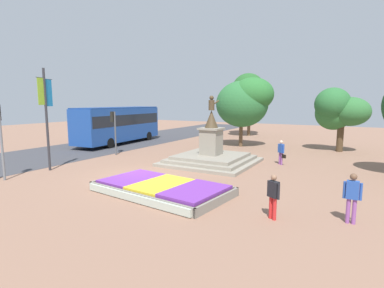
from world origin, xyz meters
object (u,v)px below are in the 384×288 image
(pedestrian_near_planter, at_px, (352,195))
(pedestrian_crossing_plaza, at_px, (273,194))
(flower_planter, at_px, (161,188))
(statue_monument, at_px, (211,154))
(city_bus, at_px, (119,123))
(traffic_light_mid_block, at_px, (114,125))
(pedestrian_with_handbag, at_px, (281,151))
(banner_pole, at_px, (46,115))

(pedestrian_near_planter, bearing_deg, pedestrian_crossing_plaza, -159.04)
(pedestrian_near_planter, height_order, pedestrian_crossing_plaza, pedestrian_near_planter)
(pedestrian_near_planter, bearing_deg, flower_planter, -177.41)
(pedestrian_crossing_plaza, bearing_deg, statue_monument, 128.58)
(statue_monument, distance_m, city_bus, 12.79)
(flower_planter, bearing_deg, pedestrian_crossing_plaza, -6.37)
(traffic_light_mid_block, distance_m, pedestrian_with_handbag, 12.34)
(pedestrian_with_handbag, relative_size, pedestrian_near_planter, 0.92)
(city_bus, bearing_deg, pedestrian_crossing_plaza, -33.18)
(traffic_light_mid_block, xyz_separation_m, pedestrian_crossing_plaza, (13.87, -6.83, -1.42))
(city_bus, height_order, pedestrian_with_handbag, city_bus)
(city_bus, relative_size, pedestrian_crossing_plaza, 6.50)
(flower_planter, distance_m, statue_monument, 7.01)
(city_bus, xyz_separation_m, pedestrian_with_handbag, (16.09, -2.37, -1.14))
(statue_monument, relative_size, traffic_light_mid_block, 1.66)
(statue_monument, xyz_separation_m, pedestrian_with_handbag, (4.11, 1.87, 0.28))
(statue_monument, distance_m, banner_pole, 10.27)
(city_bus, height_order, pedestrian_crossing_plaza, city_bus)
(flower_planter, relative_size, banner_pole, 1.07)
(pedestrian_near_planter, bearing_deg, statue_monument, 141.68)
(banner_pole, bearing_deg, city_bus, 112.80)
(traffic_light_mid_block, relative_size, pedestrian_near_planter, 1.93)
(statue_monument, relative_size, pedestrian_crossing_plaza, 3.46)
(pedestrian_with_handbag, distance_m, pedestrian_near_planter, 9.48)
(flower_planter, relative_size, pedestrian_near_planter, 3.71)
(flower_planter, height_order, pedestrian_with_handbag, pedestrian_with_handbag)
(statue_monument, distance_m, pedestrian_with_handbag, 4.52)
(banner_pole, bearing_deg, pedestrian_near_planter, -0.34)
(banner_pole, relative_size, pedestrian_crossing_plaza, 3.74)
(traffic_light_mid_block, bearing_deg, statue_monument, 4.92)
(banner_pole, height_order, pedestrian_near_planter, banner_pole)
(statue_monument, bearing_deg, pedestrian_with_handbag, 24.47)
(statue_monument, xyz_separation_m, pedestrian_near_planter, (8.36, -6.61, 0.39))
(flower_planter, bearing_deg, pedestrian_near_planter, 2.59)
(pedestrian_with_handbag, bearing_deg, pedestrian_crossing_plaza, -78.61)
(statue_monument, distance_m, pedestrian_near_planter, 10.66)
(flower_planter, relative_size, pedestrian_crossing_plaza, 4.00)
(flower_planter, distance_m, pedestrian_with_handbag, 9.40)
(statue_monument, height_order, banner_pole, banner_pole)
(banner_pole, bearing_deg, flower_planter, -2.96)
(flower_planter, bearing_deg, banner_pole, 177.04)
(banner_pole, xyz_separation_m, city_bus, (-4.52, 10.75, -1.27))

